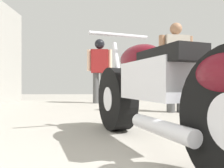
# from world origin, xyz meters

# --- Properties ---
(ground_plane) EXTENTS (15.56, 15.56, 0.00)m
(ground_plane) POSITION_xyz_m (0.00, 3.24, 0.00)
(ground_plane) COLOR #9E998E
(motorcycle_maroon_cruiser) EXTENTS (1.05, 2.21, 1.06)m
(motorcycle_maroon_cruiser) POSITION_xyz_m (-0.00, 1.70, 0.45)
(motorcycle_maroon_cruiser) COLOR black
(motorcycle_maroon_cruiser) RESTS_ON ground_plane
(mechanic_in_blue) EXTENTS (0.66, 0.30, 1.63)m
(mechanic_in_blue) POSITION_xyz_m (0.84, 4.00, 0.92)
(mechanic_in_blue) COLOR #4C4C4C
(mechanic_in_blue) RESTS_ON ground_plane
(mechanic_with_helmet) EXTENTS (0.68, 0.27, 1.72)m
(mechanic_with_helmet) POSITION_xyz_m (-0.64, 5.88, 1.03)
(mechanic_with_helmet) COLOR #4C4C4C
(mechanic_with_helmet) RESTS_ON ground_plane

